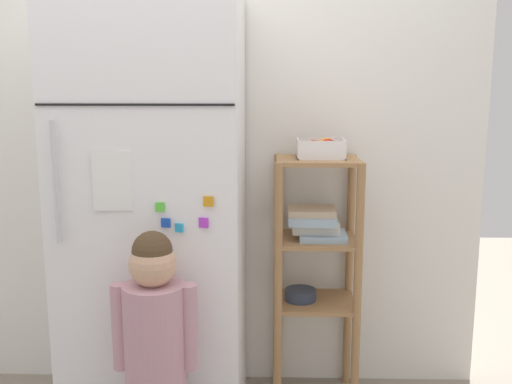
{
  "coord_description": "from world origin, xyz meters",
  "views": [
    {
      "loc": [
        0.37,
        -2.33,
        1.43
      ],
      "look_at": [
        0.3,
        0.02,
        0.98
      ],
      "focal_mm": 41.76,
      "sensor_mm": 36.0,
      "label": 1
    }
  ],
  "objects_px": {
    "pantry_shelf_unit": "(315,251)",
    "refrigerator": "(156,215)",
    "fruit_bin": "(322,149)",
    "child_standing": "(155,334)"
  },
  "relations": [
    {
      "from": "pantry_shelf_unit",
      "to": "fruit_bin",
      "type": "distance_m",
      "value": 0.45
    },
    {
      "from": "refrigerator",
      "to": "child_standing",
      "type": "distance_m",
      "value": 0.55
    },
    {
      "from": "refrigerator",
      "to": "child_standing",
      "type": "relative_size",
      "value": 1.91
    },
    {
      "from": "child_standing",
      "to": "refrigerator",
      "type": "bearing_deg",
      "value": 99.14
    },
    {
      "from": "child_standing",
      "to": "pantry_shelf_unit",
      "type": "xyz_separation_m",
      "value": [
        0.59,
        0.59,
        0.13
      ]
    },
    {
      "from": "refrigerator",
      "to": "pantry_shelf_unit",
      "type": "distance_m",
      "value": 0.71
    },
    {
      "from": "pantry_shelf_unit",
      "to": "fruit_bin",
      "type": "relative_size",
      "value": 5.47
    },
    {
      "from": "pantry_shelf_unit",
      "to": "refrigerator",
      "type": "bearing_deg",
      "value": -167.04
    },
    {
      "from": "refrigerator",
      "to": "child_standing",
      "type": "bearing_deg",
      "value": -80.86
    },
    {
      "from": "pantry_shelf_unit",
      "to": "fruit_bin",
      "type": "height_order",
      "value": "fruit_bin"
    }
  ]
}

